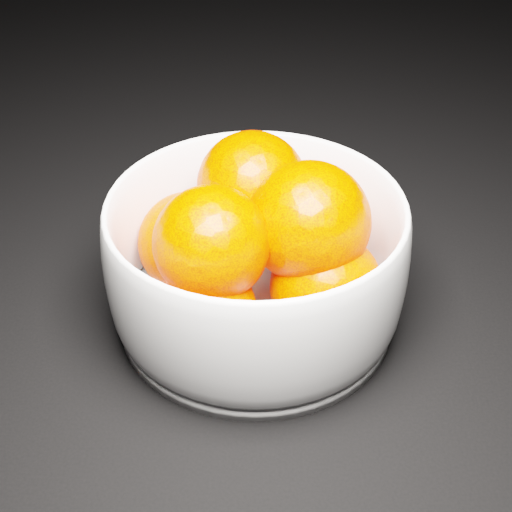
{
  "coord_description": "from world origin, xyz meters",
  "views": [
    {
      "loc": [
        0.11,
        -0.15,
        0.36
      ],
      "look_at": [
        0.11,
        0.25,
        0.06
      ],
      "focal_mm": 50.0,
      "sensor_mm": 36.0,
      "label": 1
    }
  ],
  "objects": [
    {
      "name": "bowl",
      "position": [
        0.11,
        0.25,
        0.05
      ],
      "size": [
        0.21,
        0.21,
        0.1
      ],
      "rotation": [
        0.0,
        0.0,
        -0.13
      ],
      "color": "white",
      "rests_on": "ground"
    },
    {
      "name": "orange_pile",
      "position": [
        0.11,
        0.25,
        0.07
      ],
      "size": [
        0.17,
        0.16,
        0.12
      ],
      "color": "#FF3600",
      "rests_on": "bowl"
    }
  ]
}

